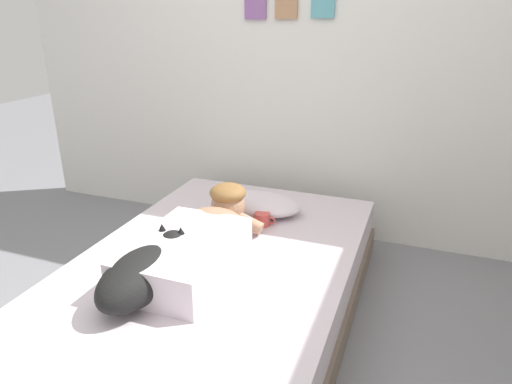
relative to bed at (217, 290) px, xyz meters
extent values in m
plane|color=gray|center=(-0.02, -0.47, -0.18)|extent=(12.24, 12.24, 0.00)
cube|color=silver|center=(-0.02, 1.26, 1.07)|extent=(4.12, 0.10, 2.50)
cube|color=#8C5999|center=(-0.24, 1.20, 1.36)|extent=(0.15, 0.02, 0.15)
cube|color=tan|center=(-0.03, 1.20, 1.36)|extent=(0.15, 0.02, 0.15)
cube|color=#59A5B2|center=(0.21, 1.20, 1.37)|extent=(0.15, 0.02, 0.15)
cube|color=#726051|center=(0.00, 0.00, -0.10)|extent=(1.35, 2.08, 0.17)
cube|color=silver|center=(0.00, 0.00, 0.09)|extent=(1.31, 2.02, 0.20)
ellipsoid|color=silver|center=(0.01, 0.60, 0.24)|extent=(0.52, 0.32, 0.11)
cube|color=silver|center=(-0.07, -0.18, 0.28)|extent=(0.42, 0.64, 0.18)
ellipsoid|color=tan|center=(-0.07, 0.16, 0.30)|extent=(0.32, 0.20, 0.16)
sphere|color=tan|center=(-0.07, 0.32, 0.34)|extent=(0.19, 0.19, 0.19)
ellipsoid|color=olive|center=(-0.07, 0.32, 0.41)|extent=(0.20, 0.20, 0.10)
cylinder|color=tan|center=(-0.17, 0.30, 0.27)|extent=(0.23, 0.07, 0.14)
cylinder|color=tan|center=(0.03, 0.30, 0.27)|extent=(0.23, 0.07, 0.14)
ellipsoid|color=black|center=(-0.15, -0.42, 0.29)|extent=(0.26, 0.48, 0.20)
sphere|color=black|center=(-0.14, -0.16, 0.31)|extent=(0.15, 0.15, 0.15)
cone|color=black|center=(-0.20, -0.14, 0.38)|extent=(0.05, 0.05, 0.05)
cone|color=black|center=(-0.10, -0.14, 0.38)|extent=(0.05, 0.05, 0.05)
cylinder|color=#D84C47|center=(0.09, 0.43, 0.23)|extent=(0.09, 0.09, 0.07)
torus|color=#D84C47|center=(0.15, 0.43, 0.23)|extent=(0.05, 0.01, 0.05)
cube|color=black|center=(-0.24, -0.12, 0.19)|extent=(0.07, 0.14, 0.01)
camera|label=1|loc=(0.89, -1.80, 1.33)|focal=32.16mm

